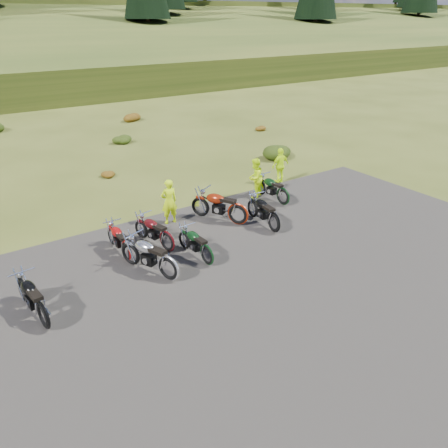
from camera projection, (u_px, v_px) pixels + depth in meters
ground at (223, 255)px, 13.91m from camera, size 300.00×300.00×0.00m
gravel_pad at (263, 284)px, 12.42m from camera, size 20.00×12.00×0.04m
shrub_4 at (107, 173)px, 20.46m from camera, size 0.77×0.77×0.45m
shrub_5 at (121, 138)px, 25.84m from camera, size 1.03×1.03×0.61m
shrub_6 at (131, 116)px, 31.23m from camera, size 1.30×1.30×0.77m
shrub_7 at (278, 149)px, 23.20m from camera, size 1.56×1.56×0.92m
shrub_8 at (259, 127)px, 28.72m from camera, size 0.77×0.77×0.45m
motorcycle_0 at (46, 328)px, 10.69m from camera, size 0.94×2.14×1.08m
motorcycle_1 at (128, 261)px, 13.59m from camera, size 0.64×1.89×0.99m
motorcycle_2 at (207, 265)px, 13.38m from camera, size 0.75×1.90×0.97m
motorcycle_3 at (169, 281)px, 12.60m from camera, size 1.52×2.36×1.17m
motorcycle_4 at (168, 252)px, 14.14m from camera, size 1.12×2.09×1.04m
motorcycle_5 at (273, 232)px, 15.38m from camera, size 0.88×2.13×1.09m
motorcycle_6 at (238, 225)px, 15.92m from camera, size 1.82×2.42×1.22m
motorcycle_7 at (283, 205)px, 17.57m from camera, size 0.81×2.04×1.05m
person_middle at (169, 202)px, 15.68m from camera, size 0.64×0.45×1.67m
person_right_a at (255, 179)px, 17.98m from camera, size 1.00×0.93×1.65m
person_right_b at (280, 166)px, 19.56m from camera, size 0.94×0.41×1.59m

